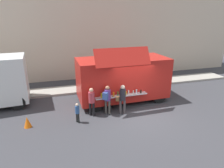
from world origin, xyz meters
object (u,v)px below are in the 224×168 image
(trash_bin, at_px, (159,78))
(customer_rear_waiting, at_px, (92,99))
(customer_front_ordering, at_px, (122,97))
(traffic_cone_orange, at_px, (27,122))
(child_near_queue, at_px, (77,111))
(customer_mid_with_backpack, at_px, (107,97))
(food_truck_main, at_px, (123,78))

(trash_bin, bearing_deg, customer_rear_waiting, -148.12)
(customer_rear_waiting, bearing_deg, customer_front_ordering, -53.09)
(traffic_cone_orange, relative_size, child_near_queue, 0.52)
(customer_rear_waiting, xyz_separation_m, child_near_queue, (-0.83, -0.51, -0.32))
(customer_mid_with_backpack, xyz_separation_m, customer_rear_waiting, (-0.85, 0.02, -0.05))
(customer_front_ordering, bearing_deg, food_truck_main, 1.84)
(food_truck_main, bearing_deg, customer_front_ordering, -110.70)
(food_truck_main, xyz_separation_m, customer_rear_waiting, (-2.27, -1.54, -0.54))
(child_near_queue, bearing_deg, customer_front_ordering, -26.73)
(traffic_cone_orange, height_order, customer_front_ordering, customer_front_ordering)
(food_truck_main, bearing_deg, trash_bin, 29.48)
(customer_rear_waiting, relative_size, child_near_queue, 1.50)
(food_truck_main, bearing_deg, customer_mid_with_backpack, -133.45)
(trash_bin, height_order, child_near_queue, child_near_queue)
(customer_front_ordering, bearing_deg, traffic_cone_orange, 112.21)
(customer_front_ordering, distance_m, customer_mid_with_backpack, 0.82)
(food_truck_main, distance_m, customer_front_ordering, 1.92)
(trash_bin, xyz_separation_m, customer_front_ordering, (-4.55, -4.07, 0.55))
(child_near_queue, bearing_deg, trash_bin, -1.89)
(customer_rear_waiting, bearing_deg, traffic_cone_orange, 138.90)
(customer_rear_waiting, height_order, child_near_queue, customer_rear_waiting)
(traffic_cone_orange, bearing_deg, customer_front_ordering, 0.77)
(food_truck_main, distance_m, child_near_queue, 3.82)
(traffic_cone_orange, height_order, customer_mid_with_backpack, customer_mid_with_backpack)
(customer_mid_with_backpack, bearing_deg, trash_bin, -11.87)
(traffic_cone_orange, xyz_separation_m, child_near_queue, (2.41, -0.24, 0.36))
(customer_front_ordering, relative_size, customer_rear_waiting, 1.05)
(food_truck_main, height_order, customer_front_ordering, food_truck_main)
(food_truck_main, relative_size, customer_rear_waiting, 3.47)
(customer_rear_waiting, bearing_deg, trash_bin, -14.04)
(customer_front_ordering, height_order, child_near_queue, customer_front_ordering)
(traffic_cone_orange, xyz_separation_m, customer_rear_waiting, (3.24, 0.27, 0.68))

